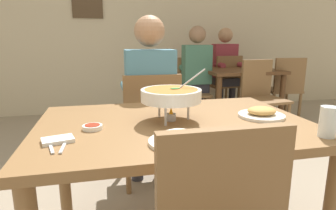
{
  "coord_description": "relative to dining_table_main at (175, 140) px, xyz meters",
  "views": [
    {
      "loc": [
        -0.34,
        -1.33,
        1.15
      ],
      "look_at": [
        0.0,
        0.15,
        0.79
      ],
      "focal_mm": 30.57,
      "sensor_mm": 36.0,
      "label": 1
    }
  ],
  "objects": [
    {
      "name": "appetizer_plate",
      "position": [
        0.47,
        -0.02,
        0.12
      ],
      "size": [
        0.24,
        0.24,
        0.06
      ],
      "color": "white",
      "rests_on": "dining_table_main"
    },
    {
      "name": "patron_bg_middle",
      "position": [
        1.49,
        2.77,
        0.1
      ],
      "size": [
        0.4,
        0.45,
        1.31
      ],
      "color": "#2D2D38",
      "rests_on": "ground_plane"
    },
    {
      "name": "cafe_rear_partition",
      "position": [
        0.0,
        3.32,
        0.86
      ],
      "size": [
        10.0,
        0.1,
        3.0
      ],
      "primitive_type": "cube",
      "color": "beige",
      "rests_on": "ground_plane"
    },
    {
      "name": "chair_bg_window",
      "position": [
        1.52,
        1.74,
        -0.13
      ],
      "size": [
        0.48,
        0.48,
        0.9
      ],
      "color": "brown",
      "rests_on": "ground_plane"
    },
    {
      "name": "chair_diner_main",
      "position": [
        -0.0,
        0.75,
        -0.13
      ],
      "size": [
        0.44,
        0.44,
        0.9
      ],
      "color": "brown",
      "rests_on": "ground_plane"
    },
    {
      "name": "patron_bg_left",
      "position": [
        0.86,
        2.28,
        0.1
      ],
      "size": [
        0.4,
        0.45,
        1.31
      ],
      "color": "#2D2D38",
      "rests_on": "ground_plane"
    },
    {
      "name": "napkin_folded",
      "position": [
        -0.53,
        -0.18,
        0.11
      ],
      "size": [
        0.14,
        0.11,
        0.02
      ],
      "primitive_type": "cube",
      "rotation": [
        0.0,
        0.0,
        0.27
      ],
      "color": "white",
      "rests_on": "dining_table_main"
    },
    {
      "name": "fork_utensil",
      "position": [
        -0.55,
        -0.23,
        0.1
      ],
      "size": [
        0.05,
        0.17,
        0.01
      ],
      "primitive_type": "cube",
      "rotation": [
        0.0,
        0.0,
        0.25
      ],
      "color": "silver",
      "rests_on": "dining_table_main"
    },
    {
      "name": "chair_bg_left",
      "position": [
        0.79,
        2.32,
        -0.13
      ],
      "size": [
        0.46,
        0.46,
        0.9
      ],
      "color": "brown",
      "rests_on": "ground_plane"
    },
    {
      "name": "rice_plate",
      "position": [
        -0.06,
        -0.31,
        0.12
      ],
      "size": [
        0.24,
        0.24,
        0.06
      ],
      "color": "white",
      "rests_on": "dining_table_main"
    },
    {
      "name": "curry_bowl",
      "position": [
        -0.01,
        0.02,
        0.23
      ],
      "size": [
        0.33,
        0.3,
        0.26
      ],
      "color": "silver",
      "rests_on": "dining_table_main"
    },
    {
      "name": "diner_main",
      "position": [
        0.0,
        0.78,
        0.1
      ],
      "size": [
        0.4,
        0.45,
        1.31
      ],
      "color": "#2D2D38",
      "rests_on": "ground_plane"
    },
    {
      "name": "chair_bg_middle",
      "position": [
        1.49,
        2.74,
        -0.13
      ],
      "size": [
        0.48,
        0.48,
        0.9
      ],
      "color": "brown",
      "rests_on": "ground_plane"
    },
    {
      "name": "spoon_utensil",
      "position": [
        -0.5,
        -0.23,
        0.1
      ],
      "size": [
        0.02,
        0.17,
        0.01
      ],
      "primitive_type": "cube",
      "rotation": [
        0.0,
        0.0,
        -0.05
      ],
      "color": "silver",
      "rests_on": "dining_table_main"
    },
    {
      "name": "chair_bg_corner",
      "position": [
        2.11,
        2.13,
        -0.13
      ],
      "size": [
        0.5,
        0.5,
        0.9
      ],
      "color": "brown",
      "rests_on": "ground_plane"
    },
    {
      "name": "drink_glass",
      "position": [
        0.57,
        -0.36,
        0.16
      ],
      "size": [
        0.07,
        0.07,
        0.13
      ],
      "color": "silver",
      "rests_on": "dining_table_main"
    },
    {
      "name": "dining_table_far",
      "position": [
        1.48,
        2.24,
        -0.03
      ],
      "size": [
        1.0,
        0.8,
        0.74
      ],
      "color": "#51331C",
      "rests_on": "ground_plane"
    },
    {
      "name": "sauce_dish",
      "position": [
        -0.4,
        -0.04,
        0.11
      ],
      "size": [
        0.09,
        0.09,
        0.02
      ],
      "color": "white",
      "rests_on": "dining_table_main"
    },
    {
      "name": "dining_table_main",
      "position": [
        0.0,
        0.0,
        0.0
      ],
      "size": [
        1.33,
        0.93,
        0.74
      ],
      "color": "brown",
      "rests_on": "ground_plane"
    },
    {
      "name": "chair_bg_right",
      "position": [
        0.89,
        2.79,
        -0.13
      ],
      "size": [
        0.49,
        0.49,
        0.9
      ],
      "color": "brown",
      "rests_on": "ground_plane"
    }
  ]
}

